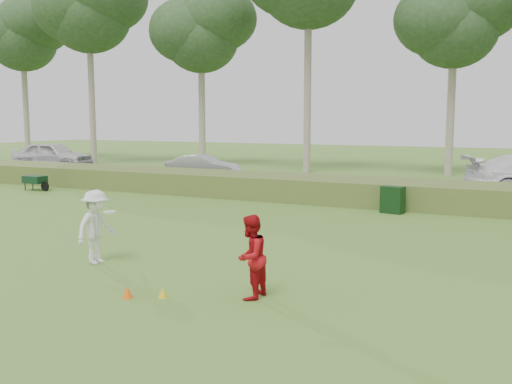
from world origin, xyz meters
The scene contains 15 objects.
ground centered at (0.00, 0.00, 0.00)m, with size 120.00×120.00×0.00m, color #417025.
reed_strip centered at (0.00, 12.00, 0.45)m, with size 80.00×3.00×0.90m, color #4B6126.
park_road centered at (0.00, 17.00, 0.03)m, with size 80.00×6.00×0.06m, color #2D2D2D.
tree_0 centered at (-30.00, 23.50, 9.72)m, with size 6.76×6.76×13.00m.
tree_1 centered at (-22.00, 22.20, 10.85)m, with size 7.54×7.54×14.50m.
tree_2 centered at (-14.00, 24.00, 8.97)m, with size 6.50×6.50×12.00m.
tree_4 centered at (2.00, 24.50, 8.59)m, with size 6.24×6.24×11.50m.
player_white centered at (-2.14, 0.35, 0.82)m, with size 0.87×1.09×1.64m.
player_red centered at (2.06, -0.37, 0.75)m, with size 0.73×0.57×1.51m, color #B30F16.
cone_orange centered at (0.08, -1.34, 0.11)m, with size 0.19×0.19×0.21m, color #FC5B0D.
cone_yellow centered at (0.64, -1.04, 0.09)m, with size 0.17×0.17×0.19m, color yellow.
utility_cabinet centered at (2.17, 10.10, 0.46)m, with size 0.74×0.46×0.92m, color black.
wheelbarrow centered at (-13.67, 9.22, 0.48)m, with size 1.33×0.62×0.66m.
car_left centered at (-21.16, 17.53, 0.92)m, with size 2.03×5.05×1.72m, color silver.
car_mid centered at (-9.17, 16.25, 0.70)m, with size 1.36×3.89×1.28m, color silver.
Camera 1 is at (6.53, -9.17, 3.17)m, focal length 40.00 mm.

